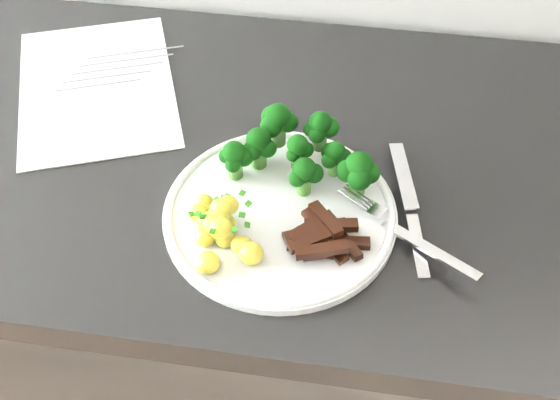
% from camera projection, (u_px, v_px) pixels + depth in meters
% --- Properties ---
extents(counter, '(2.35, 0.59, 0.88)m').
position_uv_depth(counter, '(253.00, 334.00, 1.24)').
color(counter, black).
rests_on(counter, ground).
extents(recipe_paper, '(0.30, 0.35, 0.00)m').
position_uv_depth(recipe_paper, '(97.00, 87.00, 0.99)').
color(recipe_paper, silver).
rests_on(recipe_paper, counter).
extents(plate, '(0.28, 0.28, 0.02)m').
position_uv_depth(plate, '(280.00, 213.00, 0.83)').
color(plate, white).
rests_on(plate, counter).
extents(broccoli, '(0.19, 0.11, 0.07)m').
position_uv_depth(broccoli, '(301.00, 149.00, 0.84)').
color(broccoli, '#3B6D25').
rests_on(broccoli, plate).
extents(potatoes, '(0.10, 0.11, 0.04)m').
position_uv_depth(potatoes, '(219.00, 228.00, 0.79)').
color(potatoes, yellow).
rests_on(potatoes, plate).
extents(beef_strips, '(0.10, 0.08, 0.03)m').
position_uv_depth(beef_strips, '(324.00, 237.00, 0.79)').
color(beef_strips, black).
rests_on(beef_strips, plate).
extents(fork, '(0.17, 0.12, 0.02)m').
position_uv_depth(fork, '(410.00, 236.00, 0.79)').
color(fork, silver).
rests_on(fork, plate).
extents(knife, '(0.06, 0.21, 0.02)m').
position_uv_depth(knife, '(413.00, 223.00, 0.82)').
color(knife, silver).
rests_on(knife, plate).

